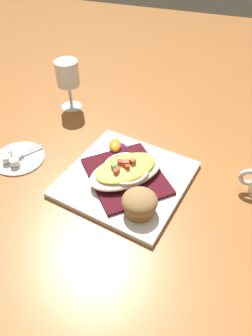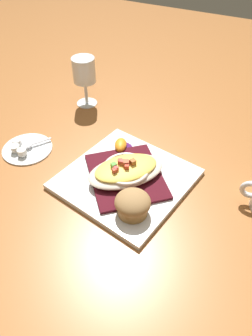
{
  "view_description": "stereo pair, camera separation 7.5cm",
  "coord_description": "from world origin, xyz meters",
  "px_view_note": "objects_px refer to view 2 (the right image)",
  "views": [
    {
      "loc": [
        0.17,
        -0.51,
        0.56
      ],
      "look_at": [
        0.0,
        0.0,
        0.04
      ],
      "focal_mm": 33.95,
      "sensor_mm": 36.0,
      "label": 1
    },
    {
      "loc": [
        0.24,
        -0.49,
        0.56
      ],
      "look_at": [
        0.0,
        0.0,
        0.04
      ],
      "focal_mm": 33.95,
      "sensor_mm": 36.0,
      "label": 2
    }
  ],
  "objects_px": {
    "gratin_dish": "(126,170)",
    "creamer_cup_2": "(22,152)",
    "creamer_cup_0": "(17,142)",
    "creamer_cup_1": "(15,148)",
    "square_plate": "(126,179)",
    "muffin": "(133,204)",
    "spoon": "(29,145)",
    "orange_garnish": "(122,145)",
    "creamer_saucer": "(27,148)",
    "stemmed_glass": "(84,73)"
  },
  "relations": [
    {
      "from": "gratin_dish",
      "to": "muffin",
      "type": "relative_size",
      "value": 2.73
    },
    {
      "from": "spoon",
      "to": "orange_garnish",
      "type": "bearing_deg",
      "value": 23.52
    },
    {
      "from": "square_plate",
      "to": "creamer_cup_2",
      "type": "xyz_separation_m",
      "value": [
        -0.28,
        -0.04,
        0.01
      ]
    },
    {
      "from": "spoon",
      "to": "creamer_cup_2",
      "type": "height_order",
      "value": "creamer_cup_2"
    },
    {
      "from": "square_plate",
      "to": "creamer_cup_2",
      "type": "bearing_deg",
      "value": -171.68
    },
    {
      "from": "square_plate",
      "to": "orange_garnish",
      "type": "height_order",
      "value": "orange_garnish"
    },
    {
      "from": "creamer_cup_2",
      "to": "stemmed_glass",
      "type": "bearing_deg",
      "value": 87.45
    },
    {
      "from": "creamer_saucer",
      "to": "spoon",
      "type": "distance_m",
      "value": 0.01
    },
    {
      "from": "gratin_dish",
      "to": "creamer_cup_0",
      "type": "distance_m",
      "value": 0.32
    },
    {
      "from": "square_plate",
      "to": "gratin_dish",
      "type": "distance_m",
      "value": 0.03
    },
    {
      "from": "muffin",
      "to": "spoon",
      "type": "distance_m",
      "value": 0.36
    },
    {
      "from": "square_plate",
      "to": "spoon",
      "type": "height_order",
      "value": "spoon"
    },
    {
      "from": "spoon",
      "to": "creamer_cup_0",
      "type": "bearing_deg",
      "value": -168.37
    },
    {
      "from": "spoon",
      "to": "muffin",
      "type": "bearing_deg",
      "value": -13.22
    },
    {
      "from": "creamer_cup_0",
      "to": "creamer_cup_2",
      "type": "relative_size",
      "value": 1.0
    },
    {
      "from": "stemmed_glass",
      "to": "spoon",
      "type": "distance_m",
      "value": 0.28
    },
    {
      "from": "gratin_dish",
      "to": "muffin",
      "type": "bearing_deg",
      "value": -56.05
    },
    {
      "from": "spoon",
      "to": "creamer_cup_1",
      "type": "height_order",
      "value": "creamer_cup_1"
    },
    {
      "from": "muffin",
      "to": "orange_garnish",
      "type": "height_order",
      "value": "muffin"
    },
    {
      "from": "gratin_dish",
      "to": "spoon",
      "type": "xyz_separation_m",
      "value": [
        -0.29,
        -0.01,
        -0.02
      ]
    },
    {
      "from": "square_plate",
      "to": "gratin_dish",
      "type": "relative_size",
      "value": 1.32
    },
    {
      "from": "stemmed_glass",
      "to": "spoon",
      "type": "bearing_deg",
      "value": -94.17
    },
    {
      "from": "gratin_dish",
      "to": "creamer_cup_2",
      "type": "relative_size",
      "value": 8.8
    },
    {
      "from": "creamer_cup_0",
      "to": "orange_garnish",
      "type": "bearing_deg",
      "value": 22.12
    },
    {
      "from": "orange_garnish",
      "to": "stemmed_glass",
      "type": "distance_m",
      "value": 0.28
    },
    {
      "from": "gratin_dish",
      "to": "creamer_cup_2",
      "type": "bearing_deg",
      "value": -171.7
    },
    {
      "from": "orange_garnish",
      "to": "creamer_saucer",
      "type": "height_order",
      "value": "orange_garnish"
    },
    {
      "from": "gratin_dish",
      "to": "spoon",
      "type": "height_order",
      "value": "gratin_dish"
    },
    {
      "from": "creamer_cup_2",
      "to": "creamer_saucer",
      "type": "bearing_deg",
      "value": 107.58
    },
    {
      "from": "creamer_cup_0",
      "to": "creamer_cup_1",
      "type": "relative_size",
      "value": 1.0
    },
    {
      "from": "muffin",
      "to": "gratin_dish",
      "type": "bearing_deg",
      "value": 123.95
    },
    {
      "from": "muffin",
      "to": "creamer_cup_2",
      "type": "relative_size",
      "value": 3.23
    },
    {
      "from": "creamer_cup_1",
      "to": "square_plate",
      "type": "bearing_deg",
      "value": 6.95
    },
    {
      "from": "creamer_saucer",
      "to": "square_plate",
      "type": "bearing_deg",
      "value": 2.49
    },
    {
      "from": "muffin",
      "to": "stemmed_glass",
      "type": "distance_m",
      "value": 0.49
    },
    {
      "from": "creamer_saucer",
      "to": "spoon",
      "type": "bearing_deg",
      "value": 56.01
    },
    {
      "from": "square_plate",
      "to": "creamer_cup_0",
      "type": "distance_m",
      "value": 0.32
    },
    {
      "from": "creamer_saucer",
      "to": "creamer_cup_0",
      "type": "xyz_separation_m",
      "value": [
        -0.03,
        -0.0,
        0.01
      ]
    },
    {
      "from": "gratin_dish",
      "to": "creamer_cup_1",
      "type": "relative_size",
      "value": 8.8
    },
    {
      "from": "stemmed_glass",
      "to": "gratin_dish",
      "type": "bearing_deg",
      "value": -43.81
    },
    {
      "from": "square_plate",
      "to": "creamer_cup_0",
      "type": "height_order",
      "value": "creamer_cup_0"
    },
    {
      "from": "square_plate",
      "to": "muffin",
      "type": "xyz_separation_m",
      "value": [
        0.06,
        -0.09,
        0.03
      ]
    },
    {
      "from": "creamer_saucer",
      "to": "muffin",
      "type": "bearing_deg",
      "value": -12.42
    },
    {
      "from": "muffin",
      "to": "creamer_cup_2",
      "type": "distance_m",
      "value": 0.35
    },
    {
      "from": "gratin_dish",
      "to": "spoon",
      "type": "distance_m",
      "value": 0.29
    },
    {
      "from": "orange_garnish",
      "to": "creamer_saucer",
      "type": "xyz_separation_m",
      "value": [
        -0.23,
        -0.1,
        -0.02
      ]
    },
    {
      "from": "orange_garnish",
      "to": "creamer_cup_2",
      "type": "relative_size",
      "value": 2.64
    },
    {
      "from": "stemmed_glass",
      "to": "creamer_cup_0",
      "type": "relative_size",
      "value": 6.37
    },
    {
      "from": "square_plate",
      "to": "creamer_saucer",
      "type": "bearing_deg",
      "value": -177.51
    },
    {
      "from": "gratin_dish",
      "to": "stemmed_glass",
      "type": "xyz_separation_m",
      "value": [
        -0.27,
        0.26,
        0.07
      ]
    }
  ]
}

